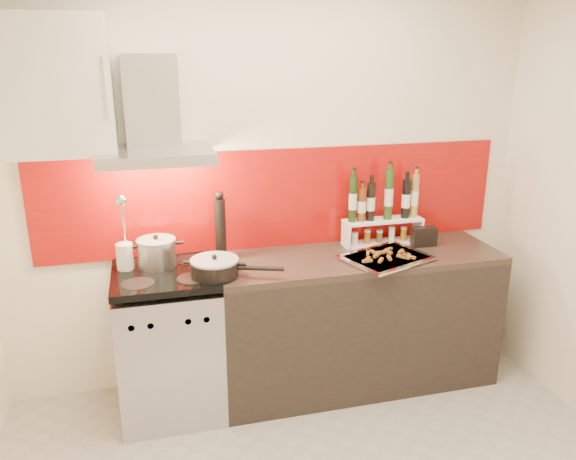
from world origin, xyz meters
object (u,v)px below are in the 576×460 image
object	(u,v)px
range_stove	(170,343)
counter	(356,319)
saute_pan	(216,267)
pepper_mill	(220,227)
stock_pot	(157,253)
baking_tray	(386,257)

from	to	relation	value
range_stove	counter	size ratio (longest dim) A/B	0.51
saute_pan	pepper_mill	size ratio (longest dim) A/B	1.19
stock_pot	pepper_mill	xyz separation A→B (m)	(0.38, 0.04, 0.11)
pepper_mill	stock_pot	bearing A→B (deg)	-174.10
saute_pan	baking_tray	bearing A→B (deg)	0.31
range_stove	stock_pot	distance (m)	0.56
baking_tray	saute_pan	bearing A→B (deg)	-179.69
saute_pan	pepper_mill	bearing A→B (deg)	75.95
range_stove	stock_pot	world-z (taller)	stock_pot
counter	saute_pan	distance (m)	1.06
counter	baking_tray	distance (m)	0.50
stock_pot	pepper_mill	distance (m)	0.40
counter	baking_tray	bearing A→B (deg)	-45.53
range_stove	pepper_mill	world-z (taller)	pepper_mill
counter	stock_pot	bearing A→B (deg)	175.68
baking_tray	stock_pot	bearing A→B (deg)	170.65
stock_pot	saute_pan	distance (m)	0.39
counter	pepper_mill	xyz separation A→B (m)	(-0.85, 0.13, 0.66)
pepper_mill	counter	bearing A→B (deg)	-8.88
stock_pot	saute_pan	bearing A→B (deg)	-36.00
range_stove	saute_pan	distance (m)	0.60
counter	stock_pot	world-z (taller)	stock_pot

